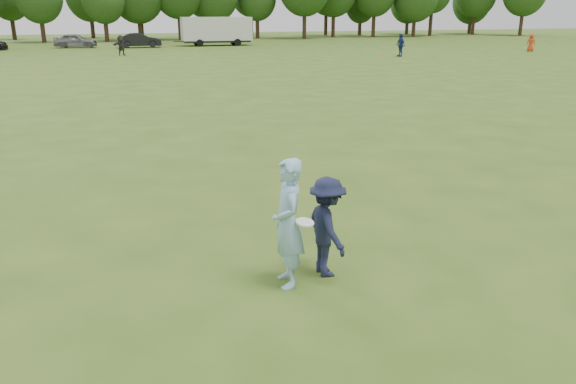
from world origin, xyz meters
name	(u,v)px	position (x,y,z in m)	size (l,w,h in m)	color
ground	(257,295)	(0.00, 0.00, 0.00)	(200.00, 200.00, 0.00)	#355016
thrower	(288,223)	(0.54, 0.21, 0.98)	(0.71, 0.47, 1.96)	#8BBAD8
defender	(327,227)	(1.22, 0.35, 0.79)	(1.02, 0.59, 1.58)	#181C35
player_far_b	(400,45)	(23.21, 38.99, 1.00)	(1.17, 0.49, 1.99)	navy
player_far_c	(531,43)	(38.52, 40.53, 0.86)	(0.84, 0.55, 1.73)	#C03916
player_far_d	(121,45)	(-0.48, 47.73, 0.91)	(1.69, 0.54, 1.82)	#292929
car_e	(76,41)	(-4.97, 60.56, 0.77)	(1.82, 4.51, 1.54)	slate
car_f	(139,40)	(1.74, 58.88, 0.78)	(1.66, 4.75, 1.57)	black
field_cone	(383,54)	(22.47, 40.77, 0.15)	(0.28, 0.28, 0.30)	#FF650D
disc_in_play	(305,222)	(0.73, 0.01, 1.05)	(0.30, 0.30, 0.09)	white
cargo_trailer	(216,30)	(10.58, 59.90, 1.78)	(9.00, 2.75, 3.20)	silver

